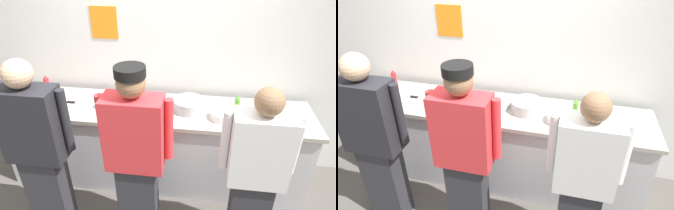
# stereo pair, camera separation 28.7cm
# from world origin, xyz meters

# --- Properties ---
(ground_plane) EXTENTS (9.00, 9.00, 0.00)m
(ground_plane) POSITION_xyz_m (0.00, 0.00, 0.00)
(ground_plane) COLOR #514C47
(wall_back) EXTENTS (4.99, 0.11, 2.66)m
(wall_back) POSITION_xyz_m (-0.00, 0.83, 1.33)
(wall_back) COLOR white
(wall_back) RESTS_ON ground
(prep_counter) EXTENTS (3.18, 0.68, 0.92)m
(prep_counter) POSITION_xyz_m (0.00, 0.36, 0.46)
(prep_counter) COLOR silver
(prep_counter) RESTS_ON ground
(chef_near_left) EXTENTS (0.62, 0.24, 1.69)m
(chef_near_left) POSITION_xyz_m (-0.85, -0.39, 0.90)
(chef_near_left) COLOR #2D2D33
(chef_near_left) RESTS_ON ground
(chef_center) EXTENTS (0.60, 0.24, 1.67)m
(chef_center) POSITION_xyz_m (-0.02, -0.36, 0.89)
(chef_center) COLOR #2D2D33
(chef_center) RESTS_ON ground
(chef_far_right) EXTENTS (0.58, 0.24, 1.57)m
(chef_far_right) POSITION_xyz_m (0.93, -0.37, 0.83)
(chef_far_right) COLOR #2D2D33
(chef_far_right) RESTS_ON ground
(plate_stack_front) EXTENTS (0.22, 0.22, 0.07)m
(plate_stack_front) POSITION_xyz_m (0.68, 0.25, 0.96)
(plate_stack_front) COLOR white
(plate_stack_front) RESTS_ON prep_counter
(plate_stack_rear) EXTENTS (0.20, 0.20, 0.08)m
(plate_stack_rear) POSITION_xyz_m (1.09, 0.33, 0.97)
(plate_stack_rear) COLOR white
(plate_stack_rear) RESTS_ON prep_counter
(mixing_bowl_steel) EXTENTS (0.31, 0.31, 0.12)m
(mixing_bowl_steel) POSITION_xyz_m (0.36, 0.37, 0.98)
(mixing_bowl_steel) COLOR #B7BABF
(mixing_bowl_steel) RESTS_ON prep_counter
(sheet_tray) EXTENTS (0.56, 0.41, 0.02)m
(sheet_tray) POSITION_xyz_m (-0.09, 0.36, 0.94)
(sheet_tray) COLOR #B7BABF
(sheet_tray) RESTS_ON prep_counter
(squeeze_bottle_primary) EXTENTS (0.06, 0.06, 0.21)m
(squeeze_bottle_primary) POSITION_xyz_m (-1.24, 0.55, 1.02)
(squeeze_bottle_primary) COLOR red
(squeeze_bottle_primary) RESTS_ON prep_counter
(squeeze_bottle_secondary) EXTENTS (0.05, 0.05, 0.20)m
(squeeze_bottle_secondary) POSITION_xyz_m (0.82, 0.36, 1.02)
(squeeze_bottle_secondary) COLOR #56A333
(squeeze_bottle_secondary) RESTS_ON prep_counter
(squeeze_bottle_spare) EXTENTS (0.05, 0.05, 0.21)m
(squeeze_bottle_spare) POSITION_xyz_m (-1.30, 0.20, 1.02)
(squeeze_bottle_spare) COLOR orange
(squeeze_bottle_spare) RESTS_ON prep_counter
(ramekin_green_sauce) EXTENTS (0.10, 0.10, 0.04)m
(ramekin_green_sauce) POSITION_xyz_m (-0.56, 0.31, 0.95)
(ramekin_green_sauce) COLOR white
(ramekin_green_sauce) RESTS_ON prep_counter
(ramekin_red_sauce) EXTENTS (0.10, 0.10, 0.04)m
(ramekin_red_sauce) POSITION_xyz_m (-0.42, 0.22, 0.94)
(ramekin_red_sauce) COLOR white
(ramekin_red_sauce) RESTS_ON prep_counter
(ramekin_yellow_sauce) EXTENTS (0.09, 0.09, 0.04)m
(ramekin_yellow_sauce) POSITION_xyz_m (1.12, 0.51, 0.95)
(ramekin_yellow_sauce) COLOR white
(ramekin_yellow_sauce) RESTS_ON prep_counter
(ramekin_orange_sauce) EXTENTS (0.08, 0.08, 0.04)m
(ramekin_orange_sauce) POSITION_xyz_m (-1.18, 0.31, 0.95)
(ramekin_orange_sauce) COLOR white
(ramekin_orange_sauce) RESTS_ON prep_counter
(deli_cup) EXTENTS (0.09, 0.09, 0.10)m
(deli_cup) POSITION_xyz_m (-0.99, 0.24, 0.97)
(deli_cup) COLOR white
(deli_cup) RESTS_ON prep_counter
(chefs_knife) EXTENTS (0.28, 0.03, 0.02)m
(chefs_knife) POSITION_xyz_m (-0.82, 0.35, 0.93)
(chefs_knife) COLOR #B7BABF
(chefs_knife) RESTS_ON prep_counter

